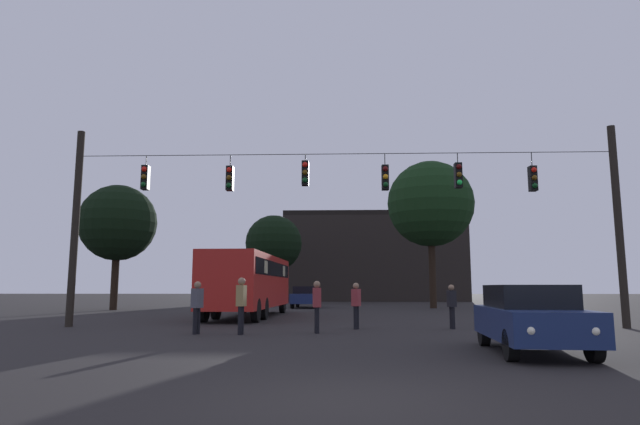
# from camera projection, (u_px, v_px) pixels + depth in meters

# --- Properties ---
(ground_plane) EXTENTS (168.00, 168.00, 0.00)m
(ground_plane) POSITION_uv_depth(u_px,v_px,m) (341.00, 312.00, 31.06)
(ground_plane) COLOR black
(ground_plane) RESTS_ON ground
(overhead_signal_span) EXTENTS (20.71, 0.44, 7.52)m
(overhead_signal_span) POSITION_uv_depth(u_px,v_px,m) (342.00, 208.00, 19.84)
(overhead_signal_span) COLOR black
(overhead_signal_span) RESTS_ON ground
(city_bus) EXTENTS (2.87, 11.07, 3.00)m
(city_bus) POSITION_uv_depth(u_px,v_px,m) (250.00, 279.00, 26.37)
(city_bus) COLOR #B21E19
(city_bus) RESTS_ON ground
(car_near_right) EXTENTS (2.15, 4.45, 1.52)m
(car_near_right) POSITION_uv_depth(u_px,v_px,m) (530.00, 317.00, 11.91)
(car_near_right) COLOR navy
(car_near_right) RESTS_ON ground
(car_far_left) EXTENTS (2.02, 4.41, 1.52)m
(car_far_left) POSITION_uv_depth(u_px,v_px,m) (306.00, 296.00, 37.85)
(car_far_left) COLOR navy
(car_far_left) RESTS_ON ground
(pedestrian_crossing_left) EXTENTS (0.34, 0.42, 1.65)m
(pedestrian_crossing_left) POSITION_uv_depth(u_px,v_px,m) (197.00, 304.00, 16.64)
(pedestrian_crossing_left) COLOR black
(pedestrian_crossing_left) RESTS_ON ground
(pedestrian_crossing_center) EXTENTS (0.29, 0.39, 1.67)m
(pedestrian_crossing_center) POSITION_uv_depth(u_px,v_px,m) (317.00, 304.00, 16.98)
(pedestrian_crossing_center) COLOR black
(pedestrian_crossing_center) RESTS_ON ground
(pedestrian_crossing_right) EXTENTS (0.36, 0.42, 1.62)m
(pedestrian_crossing_right) POSITION_uv_depth(u_px,v_px,m) (356.00, 303.00, 18.61)
(pedestrian_crossing_right) COLOR black
(pedestrian_crossing_right) RESTS_ON ground
(pedestrian_near_bus) EXTENTS (0.28, 0.39, 1.56)m
(pedestrian_near_bus) POSITION_uv_depth(u_px,v_px,m) (452.00, 304.00, 18.70)
(pedestrian_near_bus) COLOR black
(pedestrian_near_bus) RESTS_ON ground
(pedestrian_trailing) EXTENTS (0.29, 0.39, 1.77)m
(pedestrian_trailing) POSITION_uv_depth(u_px,v_px,m) (241.00, 302.00, 16.49)
(pedestrian_trailing) COLOR black
(pedestrian_trailing) RESTS_ON ground
(corner_building) EXTENTS (19.10, 11.59, 9.35)m
(corner_building) POSITION_uv_depth(u_px,v_px,m) (372.00, 258.00, 59.25)
(corner_building) COLOR black
(corner_building) RESTS_ON ground
(tree_left_silhouette) EXTENTS (4.91, 4.91, 7.70)m
(tree_left_silhouette) POSITION_uv_depth(u_px,v_px,m) (274.00, 243.00, 45.79)
(tree_left_silhouette) COLOR black
(tree_left_silhouette) RESTS_ON ground
(tree_behind_building) EXTENTS (5.00, 5.00, 8.18)m
(tree_behind_building) POSITION_uv_depth(u_px,v_px,m) (118.00, 223.00, 34.65)
(tree_behind_building) COLOR black
(tree_behind_building) RESTS_ON ground
(tree_right_far) EXTENTS (6.16, 6.16, 10.49)m
(tree_right_far) POSITION_uv_depth(u_px,v_px,m) (430.00, 204.00, 37.78)
(tree_right_far) COLOR black
(tree_right_far) RESTS_ON ground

